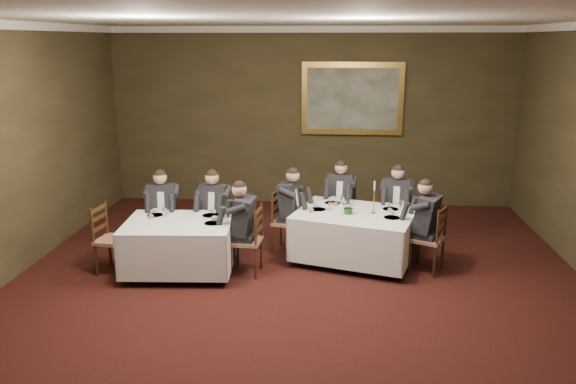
# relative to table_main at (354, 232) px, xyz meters

# --- Properties ---
(ground) EXTENTS (10.00, 10.00, 0.00)m
(ground) POSITION_rel_table_main_xyz_m (-0.79, -1.90, -0.45)
(ground) COLOR black
(ground) RESTS_ON ground
(ceiling) EXTENTS (8.00, 10.00, 0.10)m
(ceiling) POSITION_rel_table_main_xyz_m (-0.79, -1.90, 3.05)
(ceiling) COLOR silver
(ceiling) RESTS_ON back_wall
(back_wall) EXTENTS (8.00, 0.10, 3.50)m
(back_wall) POSITION_rel_table_main_xyz_m (-0.79, 3.10, 1.30)
(back_wall) COLOR #312A18
(back_wall) RESTS_ON ground
(crown_molding) EXTENTS (8.00, 10.00, 0.12)m
(crown_molding) POSITION_rel_table_main_xyz_m (-0.79, -1.90, 2.99)
(crown_molding) COLOR white
(crown_molding) RESTS_ON back_wall
(table_main) EXTENTS (2.02, 1.75, 0.67)m
(table_main) POSITION_rel_table_main_xyz_m (0.00, 0.00, 0.00)
(table_main) COLOR black
(table_main) RESTS_ON ground
(table_second) EXTENTS (1.60, 1.26, 0.67)m
(table_second) POSITION_rel_table_main_xyz_m (-2.50, -0.67, -0.00)
(table_second) COLOR black
(table_second) RESTS_ON ground
(chair_main_backleft) EXTENTS (0.53, 0.51, 1.00)m
(chair_main_backleft) POSITION_rel_table_main_xyz_m (-0.19, 0.98, -0.17)
(chair_main_backleft) COLOR #8F6649
(chair_main_backleft) RESTS_ON ground
(diner_main_backleft) EXTENTS (0.50, 0.56, 1.35)m
(diner_main_backleft) POSITION_rel_table_main_xyz_m (-0.19, 0.97, 0.06)
(diner_main_backleft) COLOR black
(diner_main_backleft) RESTS_ON chair_main_backleft
(chair_main_backright) EXTENTS (0.52, 0.50, 1.00)m
(chair_main_backright) POSITION_rel_table_main_xyz_m (0.69, 0.72, -0.17)
(chair_main_backright) COLOR #8F6649
(chair_main_backright) RESTS_ON ground
(diner_main_backright) EXTENTS (0.49, 0.55, 1.35)m
(diner_main_backright) POSITION_rel_table_main_xyz_m (0.69, 0.71, 0.06)
(diner_main_backright) COLOR black
(diner_main_backright) RESTS_ON chair_main_backright
(chair_main_endleft) EXTENTS (0.50, 0.52, 1.00)m
(chair_main_endleft) POSITION_rel_table_main_xyz_m (-1.04, 0.31, -0.17)
(chair_main_endleft) COLOR #8F6649
(chair_main_endleft) RESTS_ON ground
(diner_main_endleft) EXTENTS (0.55, 0.49, 1.35)m
(diner_main_endleft) POSITION_rel_table_main_xyz_m (-1.03, 0.31, 0.06)
(diner_main_endleft) COLOR black
(diner_main_endleft) RESTS_ON chair_main_endleft
(chair_main_endright) EXTENTS (0.57, 0.58, 1.00)m
(chair_main_endright) POSITION_rel_table_main_xyz_m (1.04, -0.31, -0.17)
(chair_main_endright) COLOR #8F6649
(chair_main_endright) RESTS_ON ground
(diner_main_endright) EXTENTS (0.61, 0.57, 1.35)m
(diner_main_endright) POSITION_rel_table_main_xyz_m (1.03, -0.31, 0.06)
(diner_main_endright) COLOR black
(diner_main_endright) RESTS_ON chair_main_endright
(chair_sec_backleft) EXTENTS (0.51, 0.49, 1.00)m
(chair_sec_backleft) POSITION_rel_table_main_xyz_m (-2.96, 0.09, -0.17)
(chair_sec_backleft) COLOR #8F6649
(chair_sec_backleft) RESTS_ON ground
(diner_sec_backleft) EXTENTS (0.48, 0.54, 1.35)m
(diner_sec_backleft) POSITION_rel_table_main_xyz_m (-2.96, 0.08, 0.06)
(diner_sec_backleft) COLOR black
(diner_sec_backleft) RESTS_ON chair_sec_backleft
(chair_sec_backright) EXTENTS (0.50, 0.48, 1.00)m
(chair_sec_backright) POSITION_rel_table_main_xyz_m (-2.15, 0.14, -0.17)
(chair_sec_backright) COLOR #8F6649
(chair_sec_backright) RESTS_ON ground
(diner_sec_backright) EXTENTS (0.46, 0.53, 1.35)m
(diner_sec_backright) POSITION_rel_table_main_xyz_m (-2.15, 0.13, 0.06)
(diner_sec_backright) COLOR black
(diner_sec_backright) RESTS_ON chair_sec_backright
(chair_sec_endright) EXTENTS (0.46, 0.48, 1.00)m
(chair_sec_endright) POSITION_rel_table_main_xyz_m (-1.54, -0.61, -0.17)
(chair_sec_endright) COLOR #8F6649
(chair_sec_endright) RESTS_ON ground
(diner_sec_endright) EXTENTS (0.51, 0.45, 1.35)m
(diner_sec_endright) POSITION_rel_table_main_xyz_m (-1.56, -0.60, 0.06)
(diner_sec_endright) COLOR black
(diner_sec_endright) RESTS_ON chair_sec_endright
(chair_sec_endleft) EXTENTS (0.47, 0.49, 1.00)m
(chair_sec_endleft) POSITION_rel_table_main_xyz_m (-3.46, -0.73, -0.17)
(chair_sec_endleft) COLOR #8F6649
(chair_sec_endleft) RESTS_ON ground
(centerpiece) EXTENTS (0.23, 0.20, 0.24)m
(centerpiece) POSITION_rel_table_main_xyz_m (-0.09, -0.08, 0.44)
(centerpiece) COLOR #2D5926
(centerpiece) RESTS_ON table_main
(candlestick) EXTENTS (0.07, 0.07, 0.50)m
(candlestick) POSITION_rel_table_main_xyz_m (0.27, -0.02, 0.50)
(candlestick) COLOR #B47C37
(candlestick) RESTS_ON table_main
(place_setting_table_main) EXTENTS (0.33, 0.31, 0.14)m
(place_setting_table_main) POSITION_rel_table_main_xyz_m (-0.29, 0.50, 0.35)
(place_setting_table_main) COLOR white
(place_setting_table_main) RESTS_ON table_main
(place_setting_table_second) EXTENTS (0.33, 0.31, 0.14)m
(place_setting_table_second) POSITION_rel_table_main_xyz_m (-2.88, -0.35, 0.35)
(place_setting_table_second) COLOR white
(place_setting_table_second) RESTS_ON table_second
(painting) EXTENTS (1.97, 0.09, 1.40)m
(painting) POSITION_rel_table_main_xyz_m (0.00, 3.04, 1.69)
(painting) COLOR #E4BD53
(painting) RESTS_ON back_wall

